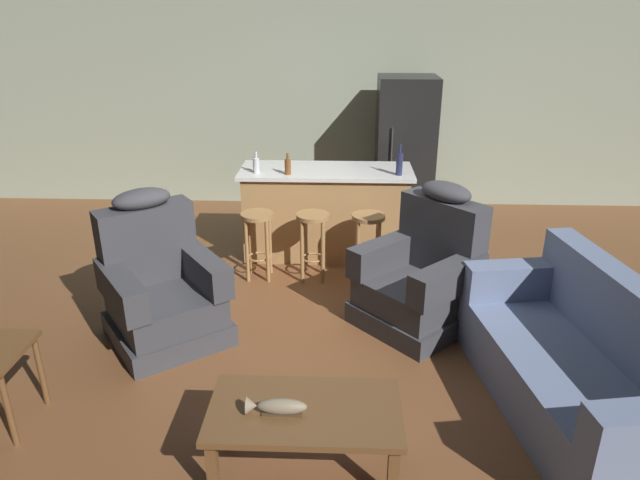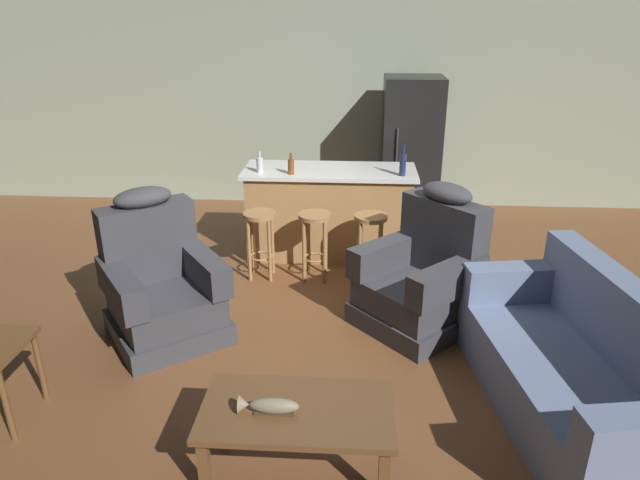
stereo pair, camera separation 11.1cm
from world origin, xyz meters
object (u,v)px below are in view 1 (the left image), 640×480
at_px(recliner_near_island, 423,276).
at_px(bar_stool_middle, 313,234).
at_px(bottle_short_amber, 256,165).
at_px(bottle_wine_dark, 399,163).
at_px(coffee_table, 305,416).
at_px(recliner_near_lamp, 161,288).
at_px(bar_stool_right, 368,235).
at_px(kitchen_island, 326,212).
at_px(refrigerator, 405,150).
at_px(bottle_tall_green, 288,166).
at_px(fish_figurine, 276,407).
at_px(couch, 580,367).
at_px(bar_stool_left, 258,233).

distance_m(recliner_near_island, bar_stool_middle, 1.25).
relative_size(bottle_short_amber, bottle_wine_dark, 0.69).
relative_size(coffee_table, bar_stool_middle, 1.62).
xyz_separation_m(recliner_near_lamp, bottle_wine_dark, (2.02, 1.54, 0.65)).
height_order(recliner_near_lamp, recliner_near_island, same).
xyz_separation_m(bar_stool_middle, bottle_wine_dark, (0.85, 0.44, 0.60)).
bearing_deg(bar_stool_right, bottle_short_amber, 157.52).
bearing_deg(kitchen_island, recliner_near_lamp, -126.58).
bearing_deg(recliner_near_lamp, bar_stool_right, 86.16).
bearing_deg(bar_stool_right, refrigerator, 74.43).
relative_size(kitchen_island, bottle_tall_green, 8.28).
relative_size(bar_stool_middle, bottle_tall_green, 3.13).
xyz_separation_m(kitchen_island, bottle_tall_green, (-0.38, -0.21, 0.55)).
relative_size(fish_figurine, couch, 0.17).
distance_m(bar_stool_right, bottle_short_amber, 1.35).
relative_size(coffee_table, bar_stool_right, 1.62).
relative_size(coffee_table, bottle_short_amber, 5.08).
distance_m(bottle_tall_green, bottle_wine_dark, 1.12).
bearing_deg(bar_stool_left, couch, -39.12).
bearing_deg(bottle_wine_dark, recliner_near_lamp, -142.71).
height_order(couch, bottle_tall_green, bottle_tall_green).
xyz_separation_m(couch, bar_stool_middle, (-1.85, 1.94, 0.13)).
height_order(recliner_near_island, bottle_tall_green, recliner_near_island).
height_order(coffee_table, bar_stool_middle, bar_stool_middle).
distance_m(couch, bar_stool_right, 2.35).
bearing_deg(couch, recliner_near_island, -61.32).
height_order(kitchen_island, bar_stool_right, kitchen_island).
bearing_deg(bottle_short_amber, bottle_wine_dark, -1.14).
height_order(coffee_table, bottle_tall_green, bottle_tall_green).
height_order(recliner_near_island, refrigerator, refrigerator).
distance_m(refrigerator, bottle_short_amber, 2.14).
xyz_separation_m(fish_figurine, bar_stool_left, (-0.46, 2.57, 0.01)).
height_order(bottle_tall_green, bottle_short_amber, same).
xyz_separation_m(fish_figurine, bar_stool_right, (0.61, 2.57, 0.01)).
xyz_separation_m(kitchen_island, bar_stool_right, (0.42, -0.63, -0.01)).
bearing_deg(couch, bottle_wine_dark, -75.98).
distance_m(coffee_table, fish_figurine, 0.19).
distance_m(coffee_table, couch, 1.86).
bearing_deg(bottle_wine_dark, bottle_tall_green, -179.08).
bearing_deg(coffee_table, bar_stool_left, 103.80).
relative_size(recliner_near_lamp, recliner_near_island, 1.00).
relative_size(fish_figurine, bar_stool_middle, 0.50).
distance_m(coffee_table, bottle_wine_dark, 3.14).
xyz_separation_m(bottle_tall_green, bottle_short_amber, (-0.32, 0.05, -0.00)).
bearing_deg(refrigerator, recliner_near_island, -91.68).
distance_m(kitchen_island, refrigerator, 1.57).
bearing_deg(kitchen_island, bar_stool_left, -135.76).
bearing_deg(fish_figurine, couch, 18.00).
bearing_deg(recliner_near_lamp, refrigerator, 106.28).
height_order(kitchen_island, refrigerator, refrigerator).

